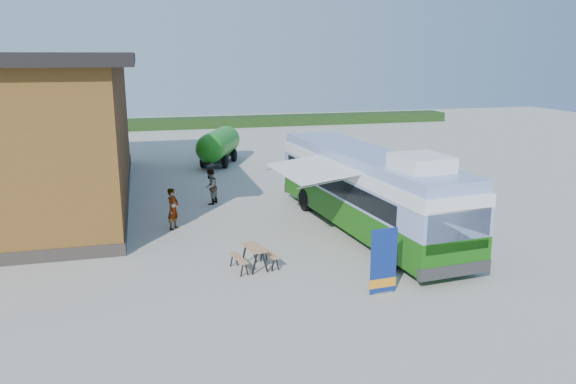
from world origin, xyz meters
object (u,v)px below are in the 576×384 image
object	(u,v)px
picnic_table	(254,252)
person_a	(173,209)
bus	(366,188)
person_b	(210,187)
banner	(383,267)
slurry_tanker	(219,144)

from	to	relation	value
picnic_table	person_a	world-z (taller)	person_a
picnic_table	bus	bearing A→B (deg)	19.40
picnic_table	person_a	xyz separation A→B (m)	(-2.49, 5.47, 0.30)
picnic_table	person_b	xyz separation A→B (m)	(-0.40, 9.29, 0.29)
person_a	person_b	world-z (taller)	person_a
bus	picnic_table	xyz separation A→B (m)	(-5.52, -3.14, -1.30)
banner	slurry_tanker	size ratio (longest dim) A/B	0.35
bus	picnic_table	bearing A→B (deg)	-155.58
slurry_tanker	banner	bearing A→B (deg)	-62.02
bus	person_b	bearing A→B (deg)	128.66
bus	person_a	size ratio (longest dim) A/B	7.24
bus	banner	size ratio (longest dim) A/B	6.10
banner	picnic_table	size ratio (longest dim) A/B	1.33
person_a	bus	bearing A→B (deg)	-69.84
person_a	person_b	size ratio (longest dim) A/B	1.01
banner	picnic_table	bearing A→B (deg)	133.21
picnic_table	slurry_tanker	bearing A→B (deg)	75.45
picnic_table	person_a	bearing A→B (deg)	104.19
slurry_tanker	person_a	bearing A→B (deg)	-82.60
picnic_table	banner	bearing A→B (deg)	-51.81
banner	person_a	size ratio (longest dim) A/B	1.19
picnic_table	person_b	size ratio (longest dim) A/B	0.90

